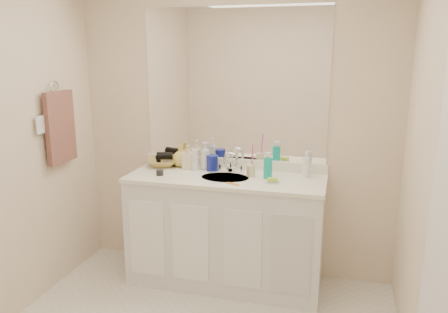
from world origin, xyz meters
TOP-DOWN VIEW (x-y plane):
  - wall_back at (0.00, 1.30)m, footprint 2.60×0.02m
  - wall_right at (1.30, 0.00)m, footprint 0.02×2.60m
  - vanity_cabinet at (0.00, 1.02)m, footprint 1.50×0.55m
  - countertop at (0.00, 1.02)m, footprint 1.52×0.57m
  - backsplash at (0.00, 1.29)m, footprint 1.52×0.03m
  - sink_basin at (0.00, 1.00)m, footprint 0.37×0.37m
  - faucet at (0.00, 1.18)m, footprint 0.02×0.02m
  - mirror at (0.00, 1.29)m, footprint 1.48×0.01m
  - blue_mug at (-0.15, 1.17)m, footprint 0.11×0.11m
  - tan_cup at (0.18, 1.08)m, footprint 0.07×0.07m
  - toothbrush at (0.19, 1.08)m, footprint 0.02×0.04m
  - mouthwash_bottle at (0.32, 1.07)m, footprint 0.09×0.09m
  - clear_pump_bottle at (0.60, 1.18)m, footprint 0.08×0.08m
  - soap_dish at (0.37, 0.95)m, footprint 0.10×0.08m
  - green_soap at (0.37, 0.95)m, footprint 0.08×0.06m
  - orange_comb at (0.10, 0.84)m, footprint 0.11×0.06m
  - dark_jar at (-0.51, 0.93)m, footprint 0.07×0.07m
  - extra_white_bottle at (-0.29, 1.14)m, footprint 0.07×0.07m
  - soap_bottle_white at (-0.22, 1.20)m, footprint 0.09×0.09m
  - soap_bottle_cream at (-0.36, 1.19)m, footprint 0.09×0.09m
  - soap_bottle_yellow at (-0.44, 1.23)m, footprint 0.15×0.15m
  - wicker_basket at (-0.59, 1.20)m, footprint 0.33×0.33m
  - hair_dryer at (-0.57, 1.20)m, footprint 0.14×0.10m
  - towel_ring at (-1.27, 0.77)m, footprint 0.01×0.11m
  - hand_towel at (-1.25, 0.77)m, footprint 0.04×0.32m
  - switch_plate at (-1.27, 0.57)m, footprint 0.01×0.08m

SIDE VIEW (x-z plane):
  - vanity_cabinet at x=0.00m, z-range 0.00..0.85m
  - countertop at x=0.00m, z-range 0.85..0.88m
  - sink_basin at x=0.00m, z-range 0.86..0.88m
  - orange_comb at x=0.10m, z-range 0.88..0.88m
  - soap_dish at x=0.37m, z-range 0.88..0.89m
  - dark_jar at x=-0.51m, z-range 0.88..0.92m
  - green_soap at x=0.37m, z-range 0.89..0.92m
  - wicker_basket at x=-0.59m, z-range 0.88..0.94m
  - backsplash at x=0.00m, z-range 0.88..0.96m
  - tan_cup at x=0.18m, z-range 0.88..0.97m
  - faucet at x=0.00m, z-range 0.88..0.99m
  - blue_mug at x=-0.15m, z-range 0.88..1.01m
  - clear_pump_bottle at x=0.60m, z-range 0.88..1.03m
  - mouthwash_bottle at x=0.32m, z-range 0.88..1.04m
  - extra_white_bottle at x=-0.29m, z-range 0.88..1.05m
  - hair_dryer at x=-0.57m, z-range 0.94..1.00m
  - soap_bottle_yellow at x=-0.44m, z-range 0.88..1.06m
  - soap_bottle_cream at x=-0.36m, z-range 0.88..1.07m
  - soap_bottle_white at x=-0.22m, z-range 0.88..1.10m
  - toothbrush at x=0.19m, z-range 0.92..1.14m
  - wall_back at x=0.00m, z-range 0.00..2.40m
  - wall_right at x=1.30m, z-range 0.00..2.40m
  - hand_towel at x=-1.25m, z-range 0.98..1.52m
  - switch_plate at x=-1.27m, z-range 1.24..1.36m
  - towel_ring at x=-1.27m, z-range 1.49..1.61m
  - mirror at x=0.00m, z-range 0.96..2.16m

